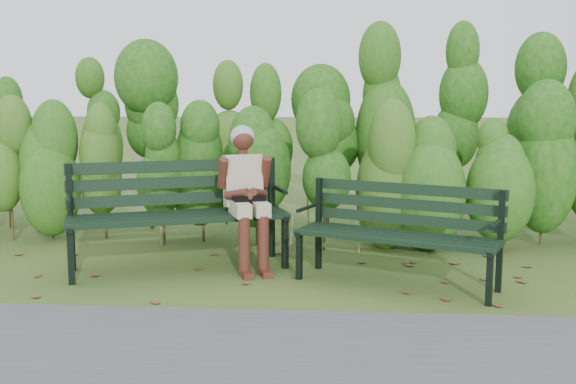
{
  "coord_description": "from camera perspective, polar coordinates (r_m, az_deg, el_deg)",
  "views": [
    {
      "loc": [
        0.46,
        -5.95,
        1.69
      ],
      "look_at": [
        0.0,
        0.35,
        0.75
      ],
      "focal_mm": 42.0,
      "sensor_mm": 36.0,
      "label": 1
    }
  ],
  "objects": [
    {
      "name": "leaf_litter",
      "position": [
        6.01,
        -0.75,
        -7.84
      ],
      "size": [
        5.49,
        2.03,
        0.01
      ],
      "color": "brown",
      "rests_on": "ground"
    },
    {
      "name": "footpath",
      "position": [
        4.14,
        -2.66,
        -15.59
      ],
      "size": [
        60.0,
        2.5,
        0.01
      ],
      "primitive_type": "cube",
      "color": "#474749",
      "rests_on": "ground"
    },
    {
      "name": "ground",
      "position": [
        6.2,
        -0.24,
        -7.35
      ],
      "size": [
        80.0,
        80.0,
        0.0
      ],
      "primitive_type": "plane",
      "color": "#375A26"
    },
    {
      "name": "seated_woman",
      "position": [
        6.46,
        -3.58,
        0.44
      ],
      "size": [
        0.59,
        0.81,
        1.37
      ],
      "color": "#C1AD92",
      "rests_on": "ground"
    },
    {
      "name": "hedge_band",
      "position": [
        7.84,
        0.81,
        5.3
      ],
      "size": [
        11.04,
        1.67,
        2.42
      ],
      "color": "#47381E",
      "rests_on": "ground"
    },
    {
      "name": "bench_right",
      "position": [
        6.03,
        9.46,
        -2.84
      ],
      "size": [
        1.85,
        1.22,
        0.88
      ],
      "color": "black",
      "rests_on": "ground"
    },
    {
      "name": "bench_left",
      "position": [
        6.58,
        -9.39,
        -1.12
      ],
      "size": [
        2.16,
        1.35,
        1.03
      ],
      "color": "black",
      "rests_on": "ground"
    }
  ]
}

